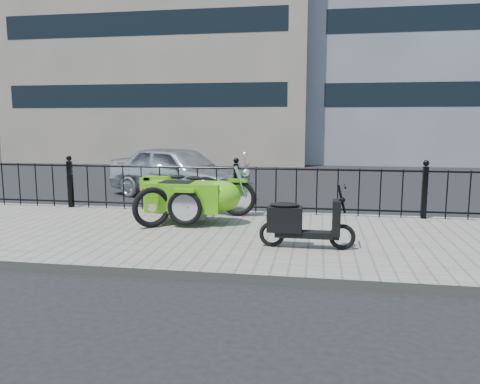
% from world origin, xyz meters
% --- Properties ---
extents(ground, '(120.00, 120.00, 0.00)m').
position_xyz_m(ground, '(0.00, 0.00, 0.00)').
color(ground, black).
rests_on(ground, ground).
extents(sidewalk, '(30.00, 3.80, 0.12)m').
position_xyz_m(sidewalk, '(0.00, -0.50, 0.06)').
color(sidewalk, slate).
rests_on(sidewalk, ground).
extents(curb, '(30.00, 0.10, 0.12)m').
position_xyz_m(curb, '(0.00, 1.44, 0.06)').
color(curb, gray).
rests_on(curb, ground).
extents(iron_fence, '(14.11, 0.11, 1.08)m').
position_xyz_m(iron_fence, '(0.00, 1.30, 0.59)').
color(iron_fence, black).
rests_on(iron_fence, sidewalk).
extents(building_tan, '(14.00, 8.01, 12.00)m').
position_xyz_m(building_tan, '(-6.00, 15.99, 6.00)').
color(building_tan, gray).
rests_on(building_tan, ground).
extents(building_grey, '(12.00, 8.01, 15.00)m').
position_xyz_m(building_grey, '(7.00, 16.99, 7.50)').
color(building_grey, gray).
rests_on(building_grey, ground).
extents(motorcycle_sidecar, '(2.28, 1.48, 0.98)m').
position_xyz_m(motorcycle_sidecar, '(-0.53, 0.34, 0.59)').
color(motorcycle_sidecar, black).
rests_on(motorcycle_sidecar, sidewalk).
extents(scooter, '(1.35, 0.39, 0.91)m').
position_xyz_m(scooter, '(1.34, -1.12, 0.47)').
color(scooter, black).
rests_on(scooter, sidewalk).
extents(spare_tire, '(0.57, 0.54, 0.69)m').
position_xyz_m(spare_tire, '(-1.16, -0.25, 0.46)').
color(spare_tire, black).
rests_on(spare_tire, sidewalk).
extents(sedan_car, '(4.12, 2.99, 1.30)m').
position_xyz_m(sedan_car, '(-1.89, 3.62, 0.65)').
color(sedan_car, silver).
rests_on(sedan_car, ground).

